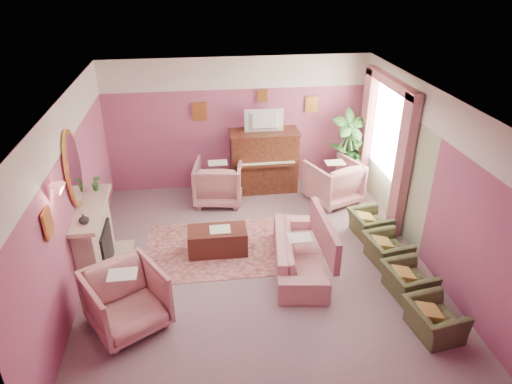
{
  "coord_description": "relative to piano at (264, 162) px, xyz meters",
  "views": [
    {
      "loc": [
        -0.86,
        -6.16,
        4.57
      ],
      "look_at": [
        0.03,
        0.4,
        1.13
      ],
      "focal_mm": 32.0,
      "sensor_mm": 36.0,
      "label": 1
    }
  ],
  "objects": [
    {
      "name": "floor",
      "position": [
        -0.5,
        -2.68,
        -0.65
      ],
      "size": [
        5.5,
        6.0,
        0.01
      ],
      "primitive_type": "cube",
      "color": "slate",
      "rests_on": "ground"
    },
    {
      "name": "ceiling",
      "position": [
        -0.5,
        -2.68,
        2.15
      ],
      "size": [
        5.5,
        6.0,
        0.01
      ],
      "primitive_type": "cube",
      "color": "white",
      "rests_on": "wall_back"
    },
    {
      "name": "wall_back",
      "position": [
        -0.5,
        0.32,
        0.75
      ],
      "size": [
        5.5,
        0.02,
        2.8
      ],
      "primitive_type": "cube",
      "color": "#784162",
      "rests_on": "floor"
    },
    {
      "name": "wall_front",
      "position": [
        -0.5,
        -5.68,
        0.75
      ],
      "size": [
        5.5,
        0.02,
        2.8
      ],
      "primitive_type": "cube",
      "color": "#784162",
      "rests_on": "floor"
    },
    {
      "name": "wall_left",
      "position": [
        -3.25,
        -2.68,
        0.75
      ],
      "size": [
        0.02,
        6.0,
        2.8
      ],
      "primitive_type": "cube",
      "color": "#784162",
      "rests_on": "floor"
    },
    {
      "name": "wall_right",
      "position": [
        2.25,
        -2.68,
        0.75
      ],
      "size": [
        0.02,
        6.0,
        2.8
      ],
      "primitive_type": "cube",
      "color": "#784162",
      "rests_on": "floor"
    },
    {
      "name": "picture_rail_band",
      "position": [
        -0.5,
        0.31,
        1.82
      ],
      "size": [
        5.5,
        0.01,
        0.65
      ],
      "primitive_type": "cube",
      "color": "silver",
      "rests_on": "wall_back"
    },
    {
      "name": "stripe_panel",
      "position": [
        2.23,
        -1.38,
        0.42
      ],
      "size": [
        0.01,
        3.0,
        2.15
      ],
      "primitive_type": "cube",
      "color": "#A2B08B",
      "rests_on": "wall_right"
    },
    {
      "name": "fireplace_surround",
      "position": [
        -3.09,
        -2.48,
        -0.1
      ],
      "size": [
        0.3,
        1.4,
        1.1
      ],
      "primitive_type": "cube",
      "color": "#BAA590",
      "rests_on": "floor"
    },
    {
      "name": "fireplace_inset",
      "position": [
        -2.99,
        -2.48,
        -0.25
      ],
      "size": [
        0.18,
        0.72,
        0.68
      ],
      "primitive_type": "cube",
      "color": "black",
      "rests_on": "floor"
    },
    {
      "name": "fire_ember",
      "position": [
        -2.95,
        -2.48,
        -0.43
      ],
      "size": [
        0.06,
        0.54,
        0.1
      ],
      "primitive_type": "cube",
      "color": "#E65F01",
      "rests_on": "floor"
    },
    {
      "name": "mantel_shelf",
      "position": [
        -3.06,
        -2.48,
        0.47
      ],
      "size": [
        0.4,
        1.55,
        0.07
      ],
      "primitive_type": "cube",
      "color": "#BAA590",
      "rests_on": "fireplace_surround"
    },
    {
      "name": "hearth",
      "position": [
        -2.89,
        -2.48,
        -0.64
      ],
      "size": [
        0.55,
        1.5,
        0.02
      ],
      "primitive_type": "cube",
      "color": "#BAA590",
      "rests_on": "floor"
    },
    {
      "name": "mirror_frame",
      "position": [
        -3.2,
        -2.48,
        1.15
      ],
      "size": [
        0.04,
        0.72,
        1.2
      ],
      "primitive_type": "ellipsoid",
      "color": "gold",
      "rests_on": "wall_left"
    },
    {
      "name": "mirror_glass",
      "position": [
        -3.17,
        -2.48,
        1.15
      ],
      "size": [
        0.01,
        0.6,
        1.06
      ],
      "primitive_type": "ellipsoid",
      "color": "white",
      "rests_on": "wall_left"
    },
    {
      "name": "sconce_shade",
      "position": [
        -3.12,
        -3.53,
        1.33
      ],
      "size": [
        0.2,
        0.2,
        0.16
      ],
      "primitive_type": "cone",
      "color": "#F1776E",
      "rests_on": "wall_left"
    },
    {
      "name": "piano",
      "position": [
        0.0,
        0.0,
        0.0
      ],
      "size": [
        1.4,
        0.6,
        1.3
      ],
      "primitive_type": "cube",
      "color": "#462114",
      "rests_on": "floor"
    },
    {
      "name": "piano_keyshelf",
      "position": [
        -0.0,
        -0.35,
        0.07
      ],
      "size": [
        1.3,
        0.12,
        0.06
      ],
      "primitive_type": "cube",
      "color": "#462114",
      "rests_on": "piano"
    },
    {
      "name": "piano_keys",
      "position": [
        0.0,
        -0.35,
        0.11
      ],
      "size": [
        1.2,
        0.08,
        0.02
      ],
      "primitive_type": "cube",
      "color": "#F1E9CC",
      "rests_on": "piano"
    },
    {
      "name": "piano_top",
      "position": [
        0.0,
        0.0,
        0.66
      ],
      "size": [
        1.45,
        0.65,
        0.04
      ],
      "primitive_type": "cube",
      "color": "#462114",
      "rests_on": "piano"
    },
    {
      "name": "television",
      "position": [
        0.0,
        -0.05,
        0.95
      ],
      "size": [
        0.8,
        0.12,
        0.48
      ],
      "primitive_type": "imported",
      "color": "black",
      "rests_on": "piano"
    },
    {
      "name": "print_back_left",
      "position": [
        -1.3,
        0.28,
        1.07
      ],
      "size": [
        0.3,
        0.03,
        0.38
      ],
      "primitive_type": "cube",
      "color": "gold",
      "rests_on": "wall_back"
    },
    {
      "name": "print_back_right",
      "position": [
        1.05,
        0.28,
        1.13
      ],
      "size": [
        0.26,
        0.03,
        0.34
      ],
      "primitive_type": "cube",
      "color": "gold",
      "rests_on": "wall_back"
    },
    {
      "name": "print_back_mid",
      "position": [
        0.0,
        0.28,
        1.35
      ],
      "size": [
        0.22,
        0.03,
        0.26
      ],
      "primitive_type": "cube",
      "color": "gold",
      "rests_on": "wall_back"
    },
    {
      "name": "print_left_wall",
      "position": [
        -3.21,
        -3.88,
        1.07
      ],
      "size": [
        0.03,
        0.28,
        0.36
      ],
      "primitive_type": "cube",
      "color": "gold",
      "rests_on": "wall_left"
    },
    {
      "name": "window_blind",
      "position": [
        2.2,
        -1.13,
        1.05
      ],
      "size": [
        0.03,
        1.4,
        1.8
      ],
      "primitive_type": "cube",
      "color": "silver",
      "rests_on": "wall_right"
    },
    {
      "name": "curtain_left",
      "position": [
        2.12,
        -2.05,
        0.65
      ],
      "size": [
        0.16,
        0.34,
        2.6
      ],
      "primitive_type": "cube",
      "color": "#A15764",
      "rests_on": "floor"
    },
    {
      "name": "curtain_right",
      "position": [
        2.12,
        -0.21,
        0.65
      ],
      "size": [
        0.16,
        0.34,
        2.6
      ],
      "primitive_type": "cube",
      "color": "#A15764",
      "rests_on": "floor"
    },
    {
      "name": "pelmet",
      "position": [
        2.12,
        -1.13,
        1.91
      ],
      "size": [
        0.16,
        2.2,
        0.16
      ],
      "primitive_type": "cube",
      "color": "#A15764",
      "rests_on": "wall_right"
    },
    {
      "name": "mantel_plant",
      "position": [
        -3.05,
        -1.93,
        0.64
      ],
      "size": [
        0.16,
        0.16,
        0.28
      ],
      "primitive_type": "imported",
      "color": "#2C642B",
      "rests_on": "mantel_shelf"
    },
    {
      "name": "mantel_vase",
      "position": [
        -3.05,
        -2.98,
        0.58
      ],
      "size": [
        0.16,
        0.16,
        0.16
      ],
      "primitive_type": "imported",
      "color": "silver",
      "rests_on": "mantel_shelf"
    },
    {
      "name": "area_rug",
      "position": [
        -1.13,
        -2.18,
        -0.64
      ],
      "size": [
        2.5,
        1.8,
        0.01
      ],
      "primitive_type": "cube",
      "rotation": [
        0.0,
        0.0,
        -0.0
      ],
      "color": "#9C5B5A",
      "rests_on": "floor"
    },
    {
      "name": "coffee_table",
      "position": [
        -1.14,
        -2.27,
        -0.43
      ],
      "size": [
        1.01,
        0.52,
        0.45
      ],
      "primitive_type": "cube",
      "rotation": [
        0.0,
        0.0,
        -0.02
      ],
      "color": "#421C16",
      "rests_on": "floor"
    },
    {
      "name": "table_paper",
      "position": [
        -1.09,
        -2.27,
        -0.2
      ],
      "size": [
        0.35,
        0.28,
        0.01
      ],
      "primitive_type": "cube",
      "color": "beige",
      "rests_on": "coffee_table"
    },
    {
      "name": "sofa",
      "position": [
        0.16,
        -2.87,
        -0.25
      ],
      "size": [
        0.66,
        1.98,
        0.8
      ],
      "primitive_type": "imported",
      "color": "tan",
      "rests_on": "floor"
    },
    {
      "name": "sofa_throw",
      "position": [
        0.56,
        -2.87,
        -0.05
      ],
      "size": [
        0.1,
        1.5,
        0.55
      ],
      "primitive_type": "cube",
      "color": "#A15764",
      "rests_on": "sofa"
    },
    {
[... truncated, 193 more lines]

